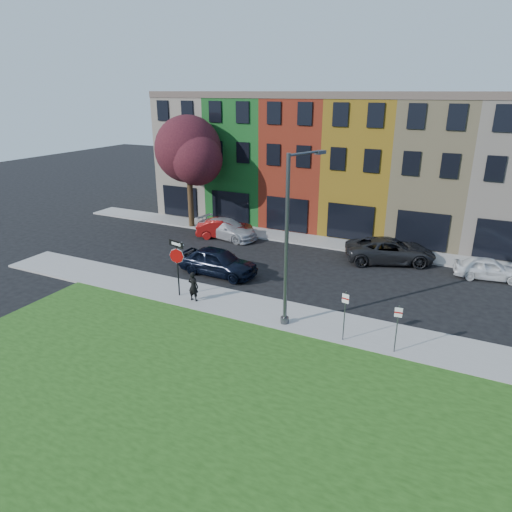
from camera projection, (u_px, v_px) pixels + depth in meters
The scene contains 15 objects.
ground at pixel (251, 343), 20.20m from camera, with size 120.00×120.00×0.00m, color black.
sidewalk_near at pixel (316, 322), 21.89m from camera, with size 40.00×3.00×0.12m, color gray.
sidewalk_far at pixel (305, 240), 34.08m from camera, with size 40.00×2.40×0.12m, color gray.
rowhouse_block at pixel (339, 162), 37.41m from camera, with size 30.00×10.12×10.00m.
stop_sign at pixel (177, 257), 23.92m from camera, with size 1.03×0.29×3.10m.
man at pixel (193, 286), 23.79m from camera, with size 0.59×0.39×1.60m, color black.
sedan_near at pixel (218, 262), 27.51m from camera, with size 4.94×2.14×1.66m, color black.
parked_car_red at pixel (225, 228), 34.58m from camera, with size 4.52×3.15×1.41m, color maroon.
parked_car_silver at pixel (227, 229), 34.42m from camera, with size 5.21×2.81×1.43m, color #AFAFB4.
parked_car_dark at pixel (390, 250), 29.54m from camera, with size 6.24×4.53×1.58m, color black.
parked_car_white at pixel (488, 268), 26.95m from camera, with size 3.97×2.06×1.29m, color white.
street_lamp at pixel (290, 242), 20.50m from camera, with size 1.14×2.47×7.97m.
parking_sign_a at pixel (345, 310), 19.76m from camera, with size 0.32×0.11×2.35m.
parking_sign_b at pixel (397, 323), 18.87m from camera, with size 0.32×0.10×2.16m.
tree_purple at pixel (190, 151), 35.29m from camera, with size 6.18×5.41×8.74m.
Camera 1 is at (7.98, -15.76, 10.54)m, focal length 32.00 mm.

